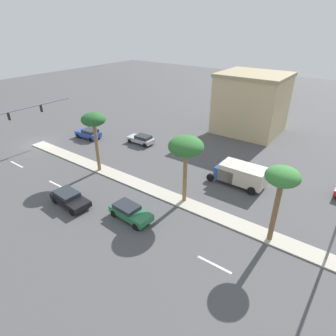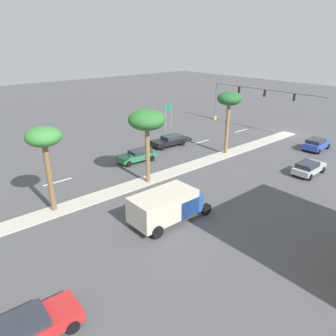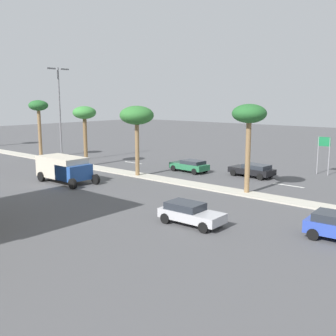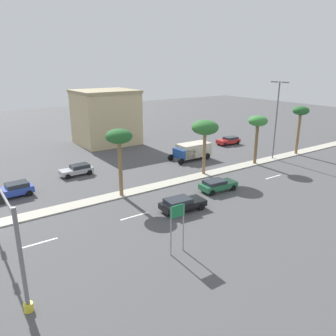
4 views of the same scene
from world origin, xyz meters
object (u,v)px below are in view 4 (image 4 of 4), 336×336
traffic_signal_gantry (2,210)px  sedan_blue_outboard (14,190)px  palm_tree_far (258,123)px  sedan_green_rear (217,185)px  directional_road_sign (177,219)px  street_lamp_leading (277,115)px  palm_tree_center (119,139)px  sedan_silver_center (77,170)px  sedan_red_left (229,140)px  palm_tree_outboard (300,114)px  palm_tree_left (205,128)px  box_truck (191,151)px  sedan_black_trailing (182,204)px  commercial_building (106,117)px

traffic_signal_gantry → sedan_blue_outboard: 14.25m
palm_tree_far → sedan_green_rear: (4.64, -11.25, -5.00)m
directional_road_sign → street_lamp_leading: street_lamp_leading is taller
palm_tree_center → sedan_silver_center: size_ratio=1.73×
sedan_red_left → sedan_blue_outboard: bearing=-83.0°
palm_tree_far → palm_tree_outboard: bearing=89.8°
palm_tree_far → palm_tree_outboard: 9.28m
directional_road_sign → palm_tree_left: (-12.78, 13.43, 3.16)m
palm_tree_left → sedan_red_left: palm_tree_left is taller
sedan_silver_center → traffic_signal_gantry: bearing=-32.7°
palm_tree_left → box_truck: 8.29m
traffic_signal_gantry → sedan_red_left: 42.10m
traffic_signal_gantry → sedan_black_trailing: bearing=93.2°
sedan_red_left → palm_tree_far: bearing=-26.9°
palm_tree_left → street_lamp_leading: street_lamp_leading is taller
palm_tree_left → sedan_red_left: (-9.96, 14.11, -5.11)m
palm_tree_far → box_truck: palm_tree_far is taller
palm_tree_center → sedan_silver_center: palm_tree_center is taller
commercial_building → sedan_black_trailing: bearing=-11.5°
sedan_silver_center → sedan_blue_outboard: bearing=-68.7°
street_lamp_leading → palm_tree_center: bearing=-89.2°
palm_tree_center → palm_tree_outboard: 29.80m
directional_road_sign → sedan_silver_center: 21.57m
palm_tree_outboard → sedan_green_rear: palm_tree_outboard is taller
commercial_building → sedan_black_trailing: commercial_building is taller
commercial_building → sedan_red_left: 21.49m
directional_road_sign → palm_tree_outboard: palm_tree_outboard is taller
palm_tree_left → sedan_black_trailing: size_ratio=1.51×
sedan_blue_outboard → sedan_silver_center: sedan_blue_outboard is taller
directional_road_sign → palm_tree_center: 12.78m
palm_tree_center → sedan_silver_center: (-9.28, -1.39, -5.41)m
sedan_silver_center → commercial_building: bearing=143.4°
sedan_red_left → box_truck: 11.75m
street_lamp_leading → palm_tree_far: bearing=-85.7°
sedan_red_left → traffic_signal_gantry: bearing=-64.8°
palm_tree_center → palm_tree_left: palm_tree_center is taller
directional_road_sign → sedan_green_rear: bearing=124.7°
palm_tree_left → box_truck: bearing=154.7°
traffic_signal_gantry → palm_tree_outboard: (-7.32, 41.87, 1.99)m
palm_tree_outboard → street_lamp_leading: size_ratio=0.66×
sedan_silver_center → sedan_red_left: 27.30m
palm_tree_outboard → box_truck: size_ratio=1.19×
sedan_black_trailing → sedan_silver_center: 16.39m
street_lamp_leading → sedan_blue_outboard: size_ratio=2.70×
palm_tree_far → sedan_blue_outboard: (-6.19, -29.85, -4.93)m
sedan_red_left → box_truck: size_ratio=0.69×
palm_tree_left → traffic_signal_gantry: bearing=-71.6°
palm_tree_center → sedan_green_rear: 11.70m
sedan_blue_outboard → box_truck: (-0.66, 24.05, 0.52)m
palm_tree_far → box_truck: 10.00m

